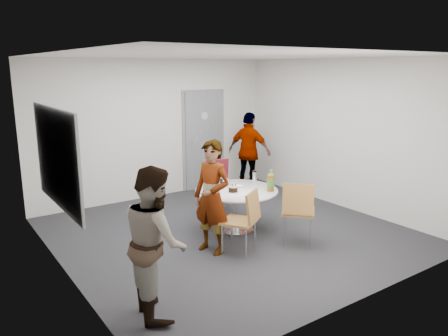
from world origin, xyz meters
TOP-DOWN VIEW (x-y plane):
  - floor at (0.00, 0.00)m, footprint 5.00×5.00m
  - ceiling at (0.00, 0.00)m, footprint 5.00×5.00m
  - wall_back at (0.00, 2.50)m, footprint 5.00×0.00m
  - wall_left at (-2.50, 0.00)m, footprint 0.00×5.00m
  - wall_right at (2.50, 0.00)m, footprint 0.00×5.00m
  - wall_front at (0.00, -2.50)m, footprint 5.00×0.00m
  - door at (1.10, 2.48)m, footprint 1.02×0.17m
  - whiteboard at (-2.46, 0.20)m, footprint 0.04×1.90m
  - table at (0.18, 0.01)m, footprint 1.29×1.29m
  - chair_near_left at (-0.30, -0.78)m, footprint 0.61×0.62m
  - chair_near_right at (0.50, -0.98)m, footprint 0.67×0.66m
  - chair_far at (0.50, 1.03)m, footprint 0.54×0.58m
  - person_main at (-0.62, -0.44)m, footprint 0.54×0.67m
  - person_left at (-1.95, -1.41)m, footprint 0.75×0.88m
  - person_right at (1.78, 1.78)m, footprint 0.75×1.04m

SIDE VIEW (x-z plane):
  - floor at x=0.00m, z-range 0.00..0.00m
  - chair_near_left at x=-0.30m, z-range 0.10..1.01m
  - chair_far at x=0.50m, z-range 0.10..1.03m
  - chair_near_right at x=0.50m, z-range 0.11..1.07m
  - table at x=0.18m, z-range 0.08..1.09m
  - person_left at x=-1.95m, z-range 0.00..1.58m
  - person_main at x=-0.62m, z-range 0.00..1.59m
  - person_right at x=1.78m, z-range 0.00..1.64m
  - door at x=1.10m, z-range -0.03..2.09m
  - wall_back at x=0.00m, z-range -1.15..3.85m
  - wall_left at x=-2.50m, z-range -1.15..3.85m
  - wall_right at x=2.50m, z-range -1.15..3.85m
  - wall_front at x=0.00m, z-range -1.15..3.85m
  - whiteboard at x=-2.46m, z-range 0.82..2.08m
  - ceiling at x=0.00m, z-range 2.70..2.70m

